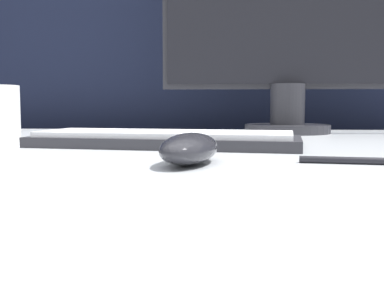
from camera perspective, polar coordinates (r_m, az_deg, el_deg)
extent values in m
cube|color=black|center=(1.36, 1.65, -0.66)|extent=(5.00, 0.03, 1.37)
ellipsoid|color=#232328|center=(0.49, -0.30, -0.58)|extent=(0.08, 0.14, 0.03)
cube|color=#28282D|center=(0.71, -3.40, 0.36)|extent=(0.44, 0.21, 0.02)
cube|color=white|center=(0.71, -3.41, 1.32)|extent=(0.41, 0.19, 0.01)
cylinder|color=#28282D|center=(1.08, 11.98, 1.91)|extent=(0.20, 0.20, 0.02)
cylinder|color=#28282D|center=(1.08, 12.03, 4.96)|extent=(0.08, 0.08, 0.09)
cube|color=#28282D|center=(1.10, 12.18, 15.41)|extent=(0.59, 0.01, 0.33)
cube|color=black|center=(1.10, 12.22, 15.45)|extent=(0.56, 0.02, 0.30)
cylinder|color=black|center=(0.52, 20.59, -2.00)|extent=(0.13, 0.03, 0.01)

